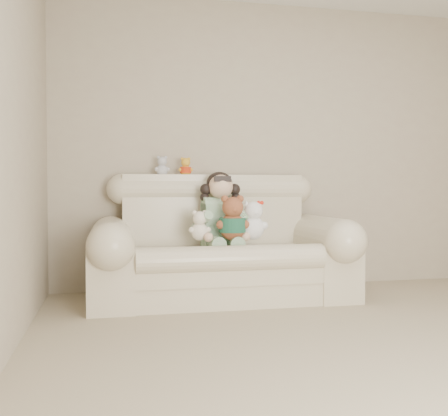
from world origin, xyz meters
TOP-DOWN VIEW (x-y plane):
  - wall_back at (0.00, 2.50)m, footprint 4.50×0.00m
  - sofa at (-0.85, 2.00)m, footprint 2.10×0.95m
  - seated_child at (-0.84, 2.08)m, footprint 0.43×0.50m
  - brown_teddy at (-0.79, 1.84)m, footprint 0.28×0.22m
  - white_cat at (-0.62, 1.86)m, footprint 0.25×0.20m
  - cream_teddy at (-1.04, 1.88)m, footprint 0.18×0.14m
  - yellow_mini_bear at (-1.09, 2.33)m, footprint 0.14×0.12m
  - grey_mini_plush at (-1.29, 2.35)m, footprint 0.16×0.15m

SIDE VIEW (x-z plane):
  - sofa at x=-0.85m, z-range 0.00..1.03m
  - cream_teddy at x=-1.04m, z-range 0.50..0.78m
  - white_cat at x=-0.62m, z-range 0.50..0.87m
  - brown_teddy at x=-0.79m, z-range 0.50..0.91m
  - seated_child at x=-0.84m, z-range 0.42..1.06m
  - yellow_mini_bear at x=-1.09m, z-range 1.01..1.20m
  - grey_mini_plush at x=-1.29m, z-range 1.01..1.22m
  - wall_back at x=0.00m, z-range -0.95..3.55m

